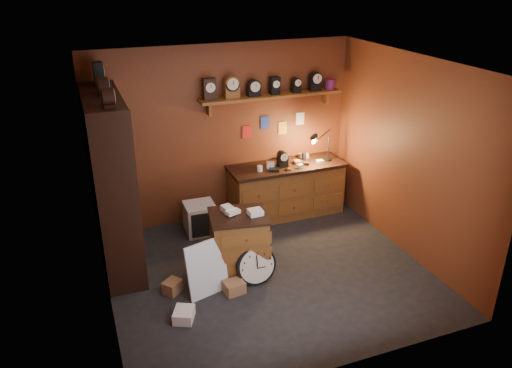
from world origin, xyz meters
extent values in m
plane|color=black|center=(0.00, 0.00, 0.00)|extent=(4.00, 4.00, 0.00)
cube|color=brown|center=(0.00, 1.80, 1.35)|extent=(4.00, 0.02, 2.70)
cube|color=brown|center=(0.00, -1.80, 1.35)|extent=(4.00, 0.02, 2.70)
cube|color=brown|center=(-2.00, 0.00, 1.35)|extent=(0.02, 3.60, 2.70)
cube|color=brown|center=(2.00, 0.00, 1.35)|extent=(0.02, 3.60, 2.70)
cube|color=beige|center=(0.00, 0.00, 2.70)|extent=(4.00, 3.60, 0.02)
cube|color=brown|center=(0.70, 1.65, 1.92)|extent=(2.20, 0.30, 0.04)
cube|color=brown|center=(-0.25, 1.72, 1.80)|extent=(0.04, 0.16, 0.20)
cube|color=brown|center=(1.65, 1.72, 1.80)|extent=(0.04, 0.16, 0.20)
cylinder|color=#B21419|center=(1.68, 1.65, 2.02)|extent=(0.16, 0.16, 0.15)
cube|color=#B51816|center=(0.15, 1.79, 1.35)|extent=(0.14, 0.01, 0.20)
cube|color=navy|center=(0.45, 1.79, 1.47)|extent=(0.14, 0.01, 0.20)
cube|color=gold|center=(0.75, 1.79, 1.35)|extent=(0.14, 0.01, 0.20)
cube|color=silver|center=(1.05, 1.79, 1.47)|extent=(0.14, 0.01, 0.20)
cube|color=black|center=(-1.98, 0.98, 1.15)|extent=(0.03, 1.60, 2.30)
cube|color=black|center=(-1.75, 0.20, 1.15)|extent=(0.45, 0.03, 2.30)
cube|color=black|center=(-1.75, 1.76, 1.15)|extent=(0.45, 0.03, 2.30)
cube|color=black|center=(-1.75, 0.98, 0.05)|extent=(0.43, 1.54, 0.03)
cube|color=black|center=(-1.75, 0.98, 0.55)|extent=(0.43, 1.54, 0.03)
cube|color=black|center=(-1.75, 0.98, 1.00)|extent=(0.43, 1.54, 0.03)
cube|color=black|center=(-1.75, 0.98, 1.45)|extent=(0.43, 1.54, 0.03)
cube|color=black|center=(-1.75, 0.98, 1.90)|extent=(0.43, 1.54, 0.03)
cube|color=black|center=(-1.75, 0.98, 2.28)|extent=(0.43, 1.54, 0.03)
cube|color=brown|center=(0.91, 1.48, 0.40)|extent=(1.78, 0.60, 0.80)
cube|color=black|center=(0.91, 1.48, 0.82)|extent=(1.84, 0.66, 0.05)
cube|color=brown|center=(0.91, 1.18, 0.40)|extent=(1.70, 0.02, 0.52)
cylinder|color=black|center=(1.59, 1.43, 0.86)|extent=(0.12, 0.12, 0.02)
cylinder|color=black|center=(1.59, 1.43, 1.05)|extent=(0.02, 0.02, 0.38)
cylinder|color=black|center=(1.47, 1.40, 1.29)|extent=(0.27, 0.09, 0.14)
cone|color=black|center=(1.33, 1.37, 1.25)|extent=(0.18, 0.14, 0.18)
cube|color=brown|center=(-0.34, 0.18, 0.40)|extent=(0.78, 0.68, 0.80)
cube|color=black|center=(-0.34, 0.18, 0.82)|extent=(0.82, 0.73, 0.03)
cube|color=brown|center=(-0.34, -0.12, 0.40)|extent=(0.62, 0.13, 0.68)
cylinder|color=black|center=(-0.23, -0.14, 0.25)|extent=(0.52, 0.17, 0.52)
cylinder|color=beige|center=(-0.23, -0.17, 0.26)|extent=(0.46, 0.10, 0.45)
cube|color=black|center=(-0.23, -0.18, 0.33)|extent=(0.01, 0.04, 0.17)
cube|color=black|center=(-0.17, -0.18, 0.23)|extent=(0.12, 0.01, 0.01)
cube|color=silver|center=(-0.86, -0.13, 0.00)|extent=(0.56, 0.29, 0.71)
cube|color=silver|center=(-0.54, 1.39, 0.23)|extent=(0.45, 0.45, 0.46)
cube|color=black|center=(-0.54, 1.16, 0.23)|extent=(0.37, 0.03, 0.37)
cube|color=#9B6A43|center=(-0.56, -0.24, 0.07)|extent=(0.27, 0.23, 0.15)
cube|color=white|center=(-1.25, -0.53, 0.06)|extent=(0.31, 0.33, 0.13)
cube|color=#9B6A43|center=(-1.26, 0.03, 0.08)|extent=(0.28, 0.27, 0.16)
camera|label=1|loc=(-2.12, -5.09, 3.71)|focal=35.00mm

